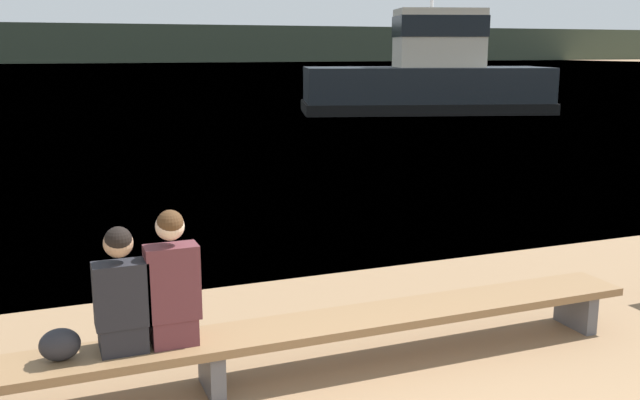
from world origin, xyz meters
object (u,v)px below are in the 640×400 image
object	(u,v)px
person_left	(121,296)
person_right	(172,284)
bench_main	(211,347)
tugboat_red	(428,80)
shopping_bag	(60,345)

from	to	relation	value
person_left	person_right	size ratio (longest dim) A/B	0.91
bench_main	tugboat_red	bearing A→B (deg)	56.14
bench_main	person_left	xyz separation A→B (m)	(-0.66, 0.00, 0.51)
person_left	tugboat_red	xyz separation A→B (m)	(15.12, 21.55, 0.47)
bench_main	tugboat_red	xyz separation A→B (m)	(14.46, 21.55, 0.98)
shopping_bag	tugboat_red	world-z (taller)	tugboat_red
bench_main	shopping_bag	world-z (taller)	shopping_bag
tugboat_red	bench_main	bearing A→B (deg)	162.87
tugboat_red	person_right	bearing A→B (deg)	162.36
bench_main	shopping_bag	xyz separation A→B (m)	(-1.11, 0.00, 0.20)
shopping_bag	tugboat_red	bearing A→B (deg)	54.15
bench_main	tugboat_red	world-z (taller)	tugboat_red
bench_main	person_right	size ratio (longest dim) A/B	7.36
shopping_bag	person_left	bearing A→B (deg)	-0.52
person_left	tugboat_red	distance (m)	26.33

